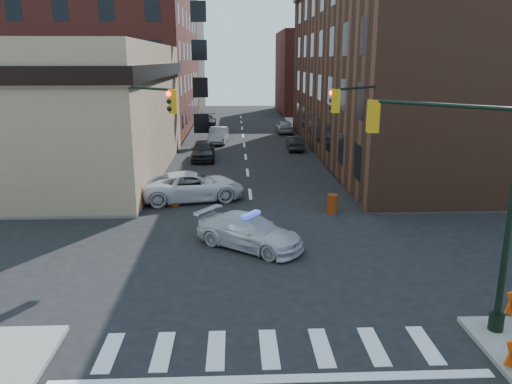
{
  "coord_description": "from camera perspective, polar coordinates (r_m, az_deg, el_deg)",
  "views": [
    {
      "loc": [
        -0.91,
        -19.29,
        7.95
      ],
      "look_at": [
        0.02,
        2.26,
        2.2
      ],
      "focal_mm": 35.0,
      "sensor_mm": 36.0,
      "label": 1
    }
  ],
  "objects": [
    {
      "name": "ground",
      "position": [
        20.89,
        0.21,
        -7.45
      ],
      "size": [
        140.0,
        140.0,
        0.0
      ],
      "primitive_type": "plane",
      "color": "black",
      "rests_on": "ground"
    },
    {
      "name": "sidewalk_nw",
      "position": [
        57.08,
        -25.35,
        5.57
      ],
      "size": [
        34.0,
        54.5,
        0.15
      ],
      "primitive_type": "cube",
      "color": "gray",
      "rests_on": "ground"
    },
    {
      "name": "sidewalk_ne",
      "position": [
        57.81,
        22.11,
        6.01
      ],
      "size": [
        34.0,
        54.5,
        0.15
      ],
      "primitive_type": "cube",
      "color": "gray",
      "rests_on": "ground"
    },
    {
      "name": "bank_building",
      "position": [
        39.39,
        -26.88,
        8.32
      ],
      "size": [
        22.0,
        22.0,
        9.0
      ],
      "primitive_type": "cube",
      "color": "#9B8165",
      "rests_on": "ground"
    },
    {
      "name": "apartment_block",
      "position": [
        61.98,
        -19.96,
        17.83
      ],
      "size": [
        25.0,
        25.0,
        24.0
      ],
      "primitive_type": "cube",
      "color": "maroon",
      "rests_on": "ground"
    },
    {
      "name": "commercial_row_ne",
      "position": [
        44.06,
        16.36,
        13.11
      ],
      "size": [
        14.0,
        34.0,
        14.0
      ],
      "primitive_type": "cube",
      "color": "#502F20",
      "rests_on": "ground"
    },
    {
      "name": "filler_nw",
      "position": [
        82.68,
        -13.44,
        14.57
      ],
      "size": [
        20.0,
        18.0,
        16.0
      ],
      "primitive_type": "cube",
      "color": "brown",
      "rests_on": "ground"
    },
    {
      "name": "filler_ne",
      "position": [
        78.74,
        8.67,
        13.34
      ],
      "size": [
        16.0,
        16.0,
        12.0
      ],
      "primitive_type": "cube",
      "color": "maroon",
      "rests_on": "ground"
    },
    {
      "name": "signal_pole_se",
      "position": [
        15.78,
        23.73,
        1.44
      ],
      "size": [
        5.4,
        5.27,
        8.0
      ],
      "rotation": [
        0.0,
        0.0,
        2.36
      ],
      "color": "black",
      "rests_on": "sidewalk_se"
    },
    {
      "name": "signal_pole_nw",
      "position": [
        25.38,
        -13.76,
        6.32
      ],
      "size": [
        3.58,
        3.67,
        8.0
      ],
      "rotation": [
        0.0,
        0.0,
        -0.79
      ],
      "color": "black",
      "rests_on": "sidewalk_nw"
    },
    {
      "name": "signal_pole_ne",
      "position": [
        25.81,
        12.79,
        6.51
      ],
      "size": [
        3.67,
        3.58,
        8.0
      ],
      "rotation": [
        0.0,
        0.0,
        -2.36
      ],
      "color": "black",
      "rests_on": "sidewalk_ne"
    },
    {
      "name": "tree_ne_near",
      "position": [
        46.28,
        8.11,
        9.25
      ],
      "size": [
        3.0,
        3.0,
        4.85
      ],
      "color": "black",
      "rests_on": "sidewalk_ne"
    },
    {
      "name": "tree_ne_far",
      "position": [
        54.14,
        6.57,
        10.1
      ],
      "size": [
        3.0,
        3.0,
        4.85
      ],
      "color": "black",
      "rests_on": "sidewalk_ne"
    },
    {
      "name": "police_car",
      "position": [
        21.68,
        -0.75,
        -4.56
      ],
      "size": [
        5.18,
        4.56,
        1.44
      ],
      "primitive_type": "imported",
      "rotation": [
        0.0,
        0.0,
        0.93
      ],
      "color": "silver",
      "rests_on": "ground"
    },
    {
      "name": "pickup",
      "position": [
        29.16,
        -7.28,
        0.67
      ],
      "size": [
        6.43,
        3.98,
        1.66
      ],
      "primitive_type": "imported",
      "rotation": [
        0.0,
        0.0,
        1.79
      ],
      "color": "silver",
      "rests_on": "ground"
    },
    {
      "name": "parked_car_wnear",
      "position": [
        40.93,
        -6.06,
        4.77
      ],
      "size": [
        2.0,
        4.71,
        1.59
      ],
      "primitive_type": "imported",
      "rotation": [
        0.0,
        0.0,
        0.03
      ],
      "color": "black",
      "rests_on": "ground"
    },
    {
      "name": "parked_car_wfar",
      "position": [
        49.26,
        -4.33,
        6.5
      ],
      "size": [
        1.99,
        4.75,
        1.53
      ],
      "primitive_type": "imported",
      "rotation": [
        0.0,
        0.0,
        -0.08
      ],
      "color": "gray",
      "rests_on": "ground"
    },
    {
      "name": "parked_car_wdeep",
      "position": [
        62.44,
        -5.49,
        8.17
      ],
      "size": [
        1.92,
        4.66,
        1.35
      ],
      "primitive_type": "imported",
      "rotation": [
        0.0,
        0.0,
        0.01
      ],
      "color": "black",
      "rests_on": "ground"
    },
    {
      "name": "parked_car_enear",
      "position": [
        45.34,
        4.46,
        5.6
      ],
      "size": [
        1.37,
        3.87,
        1.27
      ],
      "primitive_type": "imported",
      "rotation": [
        0.0,
        0.0,
        3.14
      ],
      "color": "black",
      "rests_on": "ground"
    },
    {
      "name": "parked_car_efar",
      "position": [
        56.01,
        3.29,
        7.49
      ],
      "size": [
        1.74,
        4.25,
        1.44
      ],
      "primitive_type": "imported",
      "rotation": [
        0.0,
        0.0,
        3.13
      ],
      "color": "gray",
      "rests_on": "ground"
    },
    {
      "name": "pedestrian_a",
      "position": [
        27.14,
        -17.22,
        -0.62
      ],
      "size": [
        0.64,
        0.45,
        1.68
      ],
      "primitive_type": "imported",
      "rotation": [
        0.0,
        0.0,
        -0.08
      ],
      "color": "black",
      "rests_on": "sidewalk_nw"
    },
    {
      "name": "pedestrian_b",
      "position": [
        31.07,
        -25.0,
        0.46
      ],
      "size": [
        0.82,
        0.67,
        1.57
      ],
      "primitive_type": "imported",
      "rotation": [
        0.0,
        0.0,
        -0.1
      ],
      "color": "black",
      "rests_on": "sidewalk_nw"
    },
    {
      "name": "pedestrian_c",
      "position": [
        30.85,
        -21.87,
        0.96
      ],
      "size": [
        1.06,
        1.1,
        1.85
      ],
      "primitive_type": "imported",
      "rotation": [
        0.0,
        0.0,
        0.83
      ],
      "color": "#1E202D",
      "rests_on": "sidewalk_nw"
    },
    {
      "name": "barrel_road",
      "position": [
        26.86,
        8.69,
        -1.33
      ],
      "size": [
        0.74,
        0.74,
        1.02
      ],
      "primitive_type": "cylinder",
      "rotation": [
        0.0,
        0.0,
        -0.38
      ],
      "color": "orange",
      "rests_on": "ground"
    },
    {
      "name": "barrel_bank",
      "position": [
        28.26,
        -9.35,
        -0.41
      ],
      "size": [
        0.83,
        0.83,
        1.14
      ],
      "primitive_type": "cylinder",
      "rotation": [
        0.0,
        0.0,
        0.38
      ],
      "color": "#EA370B",
      "rests_on": "ground"
    },
    {
      "name": "barricade_nw_a",
      "position": [
        28.1,
        -13.86,
        -0.6
      ],
      "size": [
        1.33,
        0.72,
        0.98
      ],
      "primitive_type": null,
      "rotation": [
        0.0,
        0.0,
        -0.05
      ],
      "color": "#EE4C0B",
      "rests_on": "sidewalk_nw"
    },
    {
      "name": "barricade_nw_b",
      "position": [
        29.44,
        -19.38,
        -0.38
      ],
      "size": [
        1.25,
        0.67,
        0.91
      ],
      "primitive_type": null,
      "rotation": [
        0.0,
        0.0,
        0.05
      ],
      "color": "#C33B09",
      "rests_on": "sidewalk_nw"
    }
  ]
}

